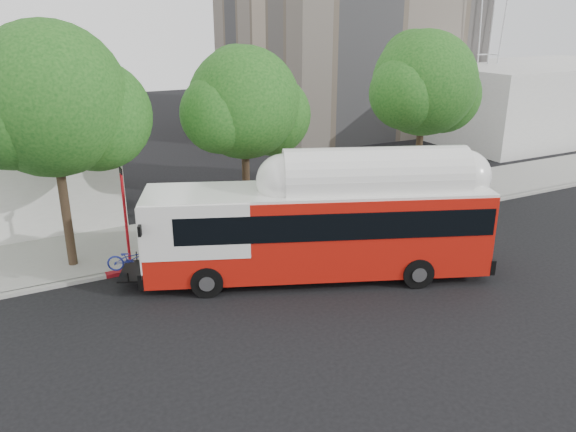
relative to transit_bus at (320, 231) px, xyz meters
name	(u,v)px	position (x,y,z in m)	size (l,w,h in m)	color
ground	(330,275)	(0.43, -0.16, -1.94)	(120.00, 120.00, 0.00)	black
sidewalk	(262,223)	(0.43, 6.34, -1.86)	(60.00, 5.00, 0.15)	gray
curb_strip	(286,241)	(0.43, 3.74, -1.86)	(60.00, 0.30, 0.15)	gray
red_curb_segment	(224,252)	(-2.57, 3.74, -1.86)	(10.00, 0.32, 0.16)	maroon
street_tree_left	(64,105)	(-8.10, 5.40, 4.66)	(6.67, 5.80, 9.74)	#2D2116
street_tree_mid	(252,107)	(-0.17, 5.90, 3.97)	(5.75, 5.00, 8.62)	#2D2116
street_tree_right	(430,87)	(9.86, 5.70, 4.32)	(6.21, 5.40, 9.18)	#2D2116
horizon_block	(536,100)	(30.43, 15.84, 1.06)	(20.00, 12.00, 6.00)	silver
transit_bus	(320,231)	(0.00, 0.00, 0.00)	(13.94, 7.44, 4.15)	red
signal_pole	(125,217)	(-6.45, 4.45, 0.20)	(0.12, 0.39, 4.17)	red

